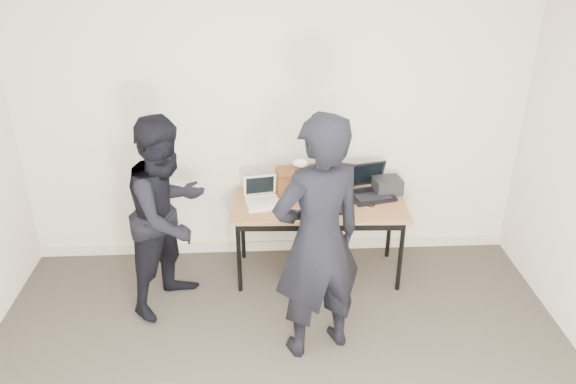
{
  "coord_description": "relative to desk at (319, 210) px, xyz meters",
  "views": [
    {
      "loc": [
        -0.1,
        -2.44,
        2.98
      ],
      "look_at": [
        0.1,
        1.6,
        0.95
      ],
      "focal_mm": 35.0,
      "sensor_mm": 36.0,
      "label": 1
    }
  ],
  "objects": [
    {
      "name": "laptop_center",
      "position": [
        0.02,
        -0.01,
        0.12
      ],
      "size": [
        0.36,
        0.35,
        0.27
      ],
      "rotation": [
        0.0,
        0.0,
        -0.03
      ],
      "color": "black",
      "rests_on": "desk"
    },
    {
      "name": "person_observer",
      "position": [
        -1.23,
        -0.32,
        0.16
      ],
      "size": [
        0.96,
        1.01,
        1.65
      ],
      "primitive_type": "imported",
      "rotation": [
        0.0,
        0.0,
        0.99
      ],
      "color": "black",
      "rests_on": "ground"
    },
    {
      "name": "power_brick",
      "position": [
        -0.22,
        -0.17,
        0.07
      ],
      "size": [
        0.09,
        0.06,
        0.03
      ],
      "primitive_type": "cube",
      "rotation": [
        0.0,
        0.0,
        0.11
      ],
      "color": "black",
      "rests_on": "desk"
    },
    {
      "name": "baseboard",
      "position": [
        -0.38,
        0.41,
        -0.61
      ],
      "size": [
        4.5,
        0.03,
        0.1
      ],
      "primitive_type": "cube",
      "color": "beige",
      "rests_on": "ground"
    },
    {
      "name": "tissue",
      "position": [
        -0.15,
        0.23,
        0.34
      ],
      "size": [
        0.14,
        0.11,
        0.08
      ],
      "primitive_type": "ellipsoid",
      "rotation": [
        0.0,
        0.0,
        0.1
      ],
      "color": "white",
      "rests_on": "leather_satchel"
    },
    {
      "name": "equipment_box",
      "position": [
        0.63,
        0.19,
        0.13
      ],
      "size": [
        0.26,
        0.23,
        0.14
      ],
      "primitive_type": "cube",
      "rotation": [
        0.0,
        0.0,
        0.16
      ],
      "color": "black",
      "rests_on": "desk"
    },
    {
      "name": "laptop_right",
      "position": [
        0.46,
        0.16,
        0.12
      ],
      "size": [
        0.45,
        0.44,
        0.27
      ],
      "rotation": [
        0.0,
        0.0,
        0.25
      ],
      "color": "black",
      "rests_on": "desk"
    },
    {
      "name": "person_typist",
      "position": [
        -0.11,
        -0.95,
        0.28
      ],
      "size": [
        0.8,
        0.67,
        1.88
      ],
      "primitive_type": "imported",
      "rotation": [
        0.0,
        0.0,
        3.52
      ],
      "color": "black",
      "rests_on": "ground"
    },
    {
      "name": "room",
      "position": [
        -0.38,
        -1.82,
        0.69
      ],
      "size": [
        4.6,
        4.6,
        2.8
      ],
      "color": "#39322B",
      "rests_on": "ground"
    },
    {
      "name": "desk",
      "position": [
        0.0,
        0.0,
        0.0
      ],
      "size": [
        1.52,
        0.7,
        0.72
      ],
      "rotation": [
        0.0,
        0.0,
        -0.04
      ],
      "color": "brown",
      "rests_on": "ground"
    },
    {
      "name": "laptop_beige",
      "position": [
        -0.49,
        0.03,
        0.11
      ],
      "size": [
        0.33,
        0.32,
        0.23
      ],
      "rotation": [
        0.0,
        0.0,
        0.18
      ],
      "color": "beige",
      "rests_on": "desk"
    },
    {
      "name": "cables",
      "position": [
        0.16,
        0.0,
        0.06
      ],
      "size": [
        0.95,
        0.43,
        0.01
      ],
      "rotation": [
        0.0,
        0.0,
        0.01
      ],
      "color": "silver",
      "rests_on": "desk"
    },
    {
      "name": "leather_satchel",
      "position": [
        -0.18,
        0.23,
        0.19
      ],
      "size": [
        0.38,
        0.22,
        0.25
      ],
      "rotation": [
        0.0,
        0.0,
        0.14
      ],
      "color": "brown",
      "rests_on": "desk"
    }
  ]
}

